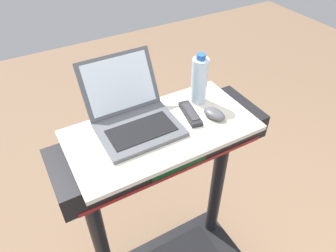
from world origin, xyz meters
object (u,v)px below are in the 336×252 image
at_px(laptop, 133,114).
at_px(tv_remote, 190,113).
at_px(computer_mouse, 214,114).
at_px(water_bottle, 199,80).

xyz_separation_m(laptop, tv_remote, (0.23, -0.07, -0.04)).
xyz_separation_m(laptop, computer_mouse, (0.31, -0.13, -0.03)).
distance_m(water_bottle, tv_remote, 0.15).
distance_m(laptop, water_bottle, 0.32).
height_order(water_bottle, tv_remote, water_bottle).
bearing_deg(water_bottle, tv_remote, -139.90).
distance_m(laptop, computer_mouse, 0.33).
bearing_deg(computer_mouse, laptop, 140.77).
bearing_deg(water_bottle, computer_mouse, -92.86).
distance_m(laptop, tv_remote, 0.24).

